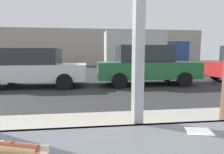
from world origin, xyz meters
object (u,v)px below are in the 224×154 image
parked_car_green (145,65)px  box_truck (142,51)px  hotdog_tray_far (9,149)px  parked_car_white (34,67)px

parked_car_green → box_truck: box_truck is taller
hotdog_tray_far → box_truck: 14.01m
parked_car_white → parked_car_green: bearing=0.0°
parked_car_green → box_truck: bearing=75.1°
hotdog_tray_far → parked_car_green: bearing=69.1°
parked_car_green → hotdog_tray_far: bearing=-110.9°
parked_car_white → parked_car_green: (4.94, 0.00, 0.06)m
hotdog_tray_far → parked_car_white: bearing=105.8°
box_truck → parked_car_white: bearing=-138.1°
parked_car_green → box_truck: 6.09m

